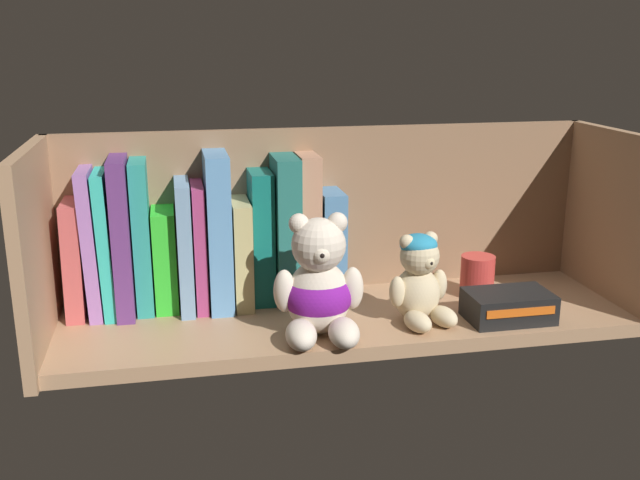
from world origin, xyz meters
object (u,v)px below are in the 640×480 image
object	(u,v)px
book_12	(307,225)
book_11	(284,227)
book_5	(165,257)
small_product_box	(508,306)
book_10	(260,235)
book_4	(142,234)
teddy_bear_larger	(319,288)
book_8	(217,227)
book_1	(92,240)
book_9	(240,249)
book_7	(199,243)
book_0	(76,256)
book_3	(123,233)
book_6	(184,242)
pillar_candle	(477,276)
book_2	(107,240)
book_13	(329,242)
teddy_bear_smaller	(420,280)

from	to	relation	value
book_12	book_11	bearing A→B (deg)	180.00
book_5	small_product_box	world-z (taller)	book_5
book_5	book_10	bearing A→B (deg)	0.00
book_4	book_12	world-z (taller)	same
teddy_bear_larger	book_8	bearing A→B (deg)	127.57
book_5	teddy_bear_larger	bearing A→B (deg)	-38.39
small_product_box	book_8	bearing A→B (deg)	157.74
book_4	book_11	size ratio (longest dim) A/B	1.00
book_1	book_9	size ratio (longest dim) A/B	1.34
book_7	book_11	size ratio (longest dim) A/B	0.84
book_1	book_7	xyz separation A→B (cm)	(15.25, 0.00, -1.34)
book_0	book_3	xyz separation A→B (cm)	(6.85, 0.00, 3.01)
book_1	book_6	xyz separation A→B (cm)	(13.10, 0.00, -1.05)
teddy_bear_larger	pillar_candle	bearing A→B (deg)	19.76
book_2	book_5	distance (cm)	8.70
book_2	teddy_bear_larger	world-z (taller)	book_2
book_2	book_12	xyz separation A→B (cm)	(29.71, 0.00, 0.64)
book_8	book_5	bearing A→B (deg)	180.00
teddy_bear_larger	book_13	bearing A→B (deg)	73.06
book_3	small_product_box	bearing A→B (deg)	-16.95
book_0	book_5	distance (cm)	12.68
book_11	teddy_bear_larger	world-z (taller)	book_11
book_12	pillar_candle	world-z (taller)	book_12
book_4	book_9	world-z (taller)	book_4
book_11	small_product_box	world-z (taller)	book_11
book_6	teddy_bear_larger	distance (cm)	23.74
book_10	book_4	bearing A→B (deg)	180.00
book_11	teddy_bear_larger	size ratio (longest dim) A/B	1.32
book_13	book_3	bearing A→B (deg)	180.00
book_5	book_0	bearing A→B (deg)	180.00
book_5	book_10	distance (cm)	14.60
book_4	teddy_bear_smaller	size ratio (longest dim) A/B	1.74
book_8	book_10	bearing A→B (deg)	0.00
book_3	pillar_candle	distance (cm)	54.15
book_2	pillar_candle	size ratio (longest dim) A/B	3.23
book_2	book_12	distance (cm)	29.72
book_5	pillar_candle	xyz separation A→B (cm)	(47.37, -6.23, -4.25)
book_0	book_3	distance (cm)	7.48
book_12	book_1	bearing A→B (deg)	180.00
teddy_bear_larger	teddy_bear_smaller	xyz separation A→B (cm)	(14.88, 1.80, -0.54)
book_0	book_6	distance (cm)	15.60
book_10	book_12	world-z (taller)	book_12
book_9	teddy_bear_smaller	xyz separation A→B (cm)	(23.90, -14.19, -1.91)
pillar_candle	book_6	bearing A→B (deg)	172.03
book_2	book_7	size ratio (longest dim) A/B	1.12
book_12	teddy_bear_larger	size ratio (longest dim) A/B	1.32
book_10	book_13	xyz separation A→B (cm)	(10.69, 0.00, -1.71)
book_6	small_product_box	distance (cm)	48.39
teddy_bear_larger	teddy_bear_smaller	distance (cm)	15.00
book_13	book_2	bearing A→B (deg)	180.00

